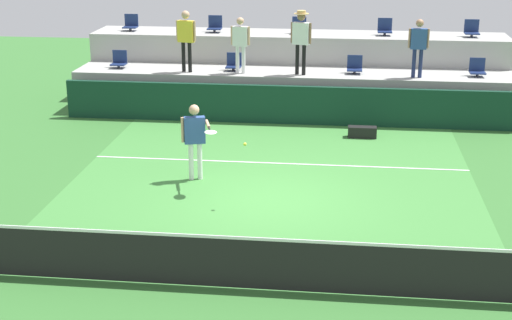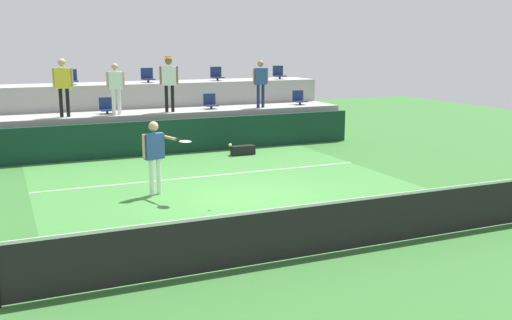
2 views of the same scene
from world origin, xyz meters
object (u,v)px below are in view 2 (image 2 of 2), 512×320
Objects in this scene: stadium_chair_lower_left at (107,107)px; spectator_in_grey at (261,79)px; spectator_with_hat at (169,77)px; tennis_ball at (230,145)px; stadium_chair_upper_left at (71,78)px; stadium_chair_upper_center at (148,76)px; tennis_player at (155,150)px; spectator_leaning_on_rail at (116,84)px; stadium_chair_lower_right at (210,103)px; stadium_chair_upper_far_right at (279,73)px; spectator_in_white at (63,82)px; stadium_chair_lower_far_right at (299,99)px; equipment_bag at (243,150)px; stadium_chair_upper_right at (217,75)px.

spectator_in_grey is (5.32, -0.38, 0.78)m from stadium_chair_lower_left.
spectator_with_hat is 27.16× the size of tennis_ball.
stadium_chair_upper_left and stadium_chair_upper_center have the same top height.
spectator_leaning_on_rail reaches higher than tennis_player.
tennis_ball is at bearing -106.22° from stadium_chair_lower_right.
stadium_chair_upper_far_right is at bearing 50.85° from spectator_in_grey.
tennis_ball is (2.69, -7.26, -1.02)m from spectator_in_white.
stadium_chair_lower_right is 5.00m from spectator_in_white.
stadium_chair_lower_far_right is at bearing -18.91° from stadium_chair_upper_center.
stadium_chair_lower_left is 0.31× the size of spectator_in_grey.
spectator_in_white is 7.80m from tennis_ball.
stadium_chair_lower_far_right is 4.24m from equipment_bag.
stadium_chair_upper_right is 0.31× the size of spectator_in_grey.
tennis_player is at bearing -92.12° from spectator_leaning_on_rail.
spectator_in_white is (-3.15, -2.18, 0.03)m from stadium_chair_upper_center.
tennis_ball is (1.09, -7.26, -0.89)m from spectator_leaning_on_rail.
tennis_player is at bearing -119.01° from stadium_chair_upper_right.
stadium_chair_lower_far_right is 1.00× the size of stadium_chair_upper_far_right.
stadium_chair_upper_center and stadium_chair_upper_right have the same top height.
spectator_leaning_on_rail is at bearing 87.88° from tennis_player.
spectator_in_white reaches higher than stadium_chair_lower_far_right.
stadium_chair_upper_center reaches higher than stadium_chair_lower_left.
equipment_bag is at bearing -143.81° from stadium_chair_lower_far_right.
spectator_in_white reaches higher than equipment_bag.
stadium_chair_upper_right is 6.21m from spectator_in_white.
tennis_player is at bearing -119.68° from stadium_chair_lower_right.
tennis_ball is (-5.72, -7.64, -0.14)m from stadium_chair_lower_far_right.
spectator_in_white is at bearing -145.28° from stadium_chair_upper_center.
spectator_with_hat reaches higher than stadium_chair_upper_left.
stadium_chair_upper_left and stadium_chair_upper_right have the same top height.
stadium_chair_upper_right is at bearing 0.00° from stadium_chair_upper_center.
equipment_bag is at bearing -31.97° from stadium_chair_lower_left.
spectator_with_hat is at bearing 84.80° from tennis_ball.
stadium_chair_lower_right is 4.86m from stadium_chair_upper_left.
tennis_ball is at bearing -81.44° from spectator_leaning_on_rail.
spectator_in_white is at bearing -177.39° from stadium_chair_lower_far_right.
tennis_player is (0.90, -7.99, -1.25)m from stadium_chair_upper_left.
spectator_with_hat is (-5.06, -0.38, 0.94)m from stadium_chair_lower_far_right.
stadium_chair_upper_far_right is at bearing 0.00° from stadium_chair_upper_right.
stadium_chair_upper_far_right reaches higher than tennis_player.
stadium_chair_lower_right and stadium_chair_lower_far_right have the same top height.
equipment_bag is (2.47, 5.26, -1.18)m from tennis_ball.
stadium_chair_lower_right is at bearing 6.61° from spectator_leaning_on_rail.
stadium_chair_lower_right is 0.29× the size of spectator_in_white.
stadium_chair_lower_far_right is 0.29× the size of spectator_in_white.
equipment_bag is (0.24, -2.38, -1.31)m from stadium_chair_lower_right.
stadium_chair_upper_center reaches higher than stadium_chair_lower_far_right.
spectator_leaning_on_rail reaches higher than tennis_ball.
stadium_chair_upper_left and stadium_chair_upper_far_right have the same top height.
stadium_chair_upper_far_right is (3.53, 1.80, 0.85)m from stadium_chair_lower_right.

